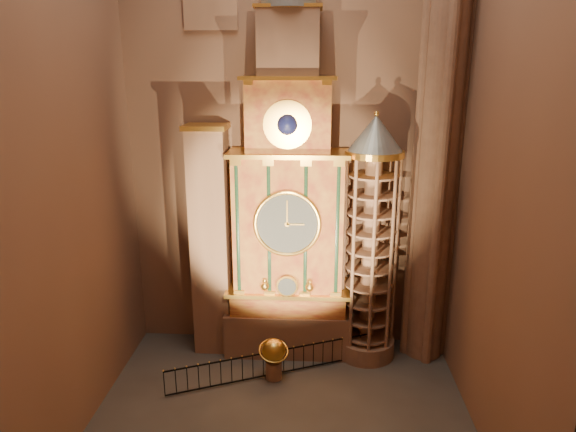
# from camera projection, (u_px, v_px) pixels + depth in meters

# --- Properties ---
(floor) EXTENTS (14.00, 14.00, 0.00)m
(floor) POSITION_uv_depth(u_px,v_px,m) (281.00, 419.00, 18.87)
(floor) COLOR #383330
(floor) RESTS_ON ground
(wall_back) EXTENTS (22.00, 0.00, 22.00)m
(wall_back) POSITION_uv_depth(u_px,v_px,m) (290.00, 103.00, 21.58)
(wall_back) COLOR #8C624B
(wall_back) RESTS_ON floor
(wall_left) EXTENTS (0.00, 22.00, 22.00)m
(wall_left) POSITION_uv_depth(u_px,v_px,m) (59.00, 115.00, 16.18)
(wall_left) COLOR #8C624B
(wall_left) RESTS_ON floor
(wall_right) EXTENTS (0.00, 22.00, 22.00)m
(wall_right) POSITION_uv_depth(u_px,v_px,m) (511.00, 117.00, 15.46)
(wall_right) COLOR #8C624B
(wall_right) RESTS_ON floor
(astronomical_clock) EXTENTS (5.60, 2.41, 16.70)m
(astronomical_clock) POSITION_uv_depth(u_px,v_px,m) (288.00, 209.00, 21.78)
(astronomical_clock) COLOR #8C634C
(astronomical_clock) RESTS_ON floor
(portrait_tower) EXTENTS (1.80, 1.60, 10.20)m
(portrait_tower) POSITION_uv_depth(u_px,v_px,m) (211.00, 241.00, 22.40)
(portrait_tower) COLOR #8C634C
(portrait_tower) RESTS_ON floor
(stair_turret) EXTENTS (2.50, 2.50, 10.80)m
(stair_turret) POSITION_uv_depth(u_px,v_px,m) (370.00, 243.00, 21.74)
(stair_turret) COLOR #8C634C
(stair_turret) RESTS_ON floor
(gothic_pier) EXTENTS (2.04, 2.04, 22.00)m
(gothic_pier) POSITION_uv_depth(u_px,v_px,m) (442.00, 105.00, 20.31)
(gothic_pier) COLOR #8C634C
(gothic_pier) RESTS_ON floor
(celestial_globe) EXTENTS (1.54, 1.49, 1.78)m
(celestial_globe) POSITION_uv_depth(u_px,v_px,m) (274.00, 355.00, 21.07)
(celestial_globe) COLOR #8C634C
(celestial_globe) RESTS_ON floor
(iron_railing) EXTENTS (8.28, 3.46, 1.12)m
(iron_railing) POSITION_uv_depth(u_px,v_px,m) (274.00, 363.00, 21.34)
(iron_railing) COLOR black
(iron_railing) RESTS_ON floor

